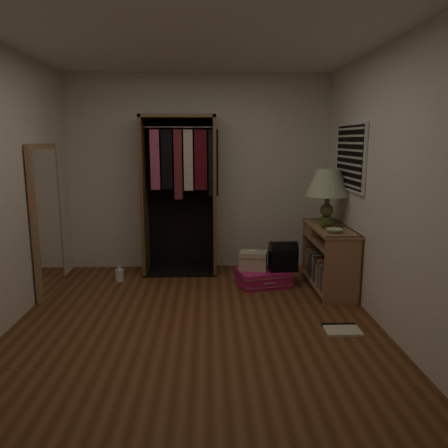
{
  "coord_description": "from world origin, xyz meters",
  "views": [
    {
      "loc": [
        0.12,
        -3.92,
        1.73
      ],
      "look_at": [
        0.3,
        0.95,
        0.8
      ],
      "focal_mm": 35.0,
      "sensor_mm": 36.0,
      "label": 1
    }
  ],
  "objects_px": {
    "open_wardrobe": "(182,180)",
    "white_jug": "(120,275)",
    "black_bag": "(283,256)",
    "floor_mirror": "(47,220)",
    "console_bookshelf": "(328,255)",
    "pink_suitcase": "(263,278)",
    "table_lamp": "(328,184)",
    "train_case": "(253,260)"
  },
  "relations": [
    {
      "from": "console_bookshelf",
      "to": "floor_mirror",
      "type": "height_order",
      "value": "floor_mirror"
    },
    {
      "from": "open_wardrobe",
      "to": "table_lamp",
      "type": "distance_m",
      "value": 1.86
    },
    {
      "from": "floor_mirror",
      "to": "white_jug",
      "type": "xyz_separation_m",
      "value": [
        0.71,
        0.37,
        -0.77
      ]
    },
    {
      "from": "console_bookshelf",
      "to": "black_bag",
      "type": "distance_m",
      "value": 0.52
    },
    {
      "from": "pink_suitcase",
      "to": "black_bag",
      "type": "xyz_separation_m",
      "value": [
        0.24,
        -0.01,
        0.28
      ]
    },
    {
      "from": "black_bag",
      "to": "white_jug",
      "type": "relative_size",
      "value": 1.93
    },
    {
      "from": "pink_suitcase",
      "to": "table_lamp",
      "type": "bearing_deg",
      "value": -9.39
    },
    {
      "from": "white_jug",
      "to": "console_bookshelf",
      "type": "bearing_deg",
      "value": -7.32
    },
    {
      "from": "table_lamp",
      "to": "open_wardrobe",
      "type": "bearing_deg",
      "value": 161.72
    },
    {
      "from": "open_wardrobe",
      "to": "pink_suitcase",
      "type": "bearing_deg",
      "value": -31.94
    },
    {
      "from": "floor_mirror",
      "to": "table_lamp",
      "type": "distance_m",
      "value": 3.27
    },
    {
      "from": "pink_suitcase",
      "to": "black_bag",
      "type": "height_order",
      "value": "black_bag"
    },
    {
      "from": "train_case",
      "to": "black_bag",
      "type": "xyz_separation_m",
      "value": [
        0.35,
        -0.05,
        0.07
      ]
    },
    {
      "from": "pink_suitcase",
      "to": "black_bag",
      "type": "distance_m",
      "value": 0.36
    },
    {
      "from": "pink_suitcase",
      "to": "table_lamp",
      "type": "height_order",
      "value": "table_lamp"
    },
    {
      "from": "open_wardrobe",
      "to": "white_jug",
      "type": "xyz_separation_m",
      "value": [
        -0.77,
        -0.4,
        -1.15
      ]
    },
    {
      "from": "open_wardrobe",
      "to": "floor_mirror",
      "type": "bearing_deg",
      "value": -152.42
    },
    {
      "from": "white_jug",
      "to": "floor_mirror",
      "type": "bearing_deg",
      "value": -152.34
    },
    {
      "from": "console_bookshelf",
      "to": "open_wardrobe",
      "type": "distance_m",
      "value": 2.08
    },
    {
      "from": "open_wardrobe",
      "to": "pink_suitcase",
      "type": "relative_size",
      "value": 2.92
    },
    {
      "from": "table_lamp",
      "to": "pink_suitcase",
      "type": "bearing_deg",
      "value": -176.58
    },
    {
      "from": "open_wardrobe",
      "to": "white_jug",
      "type": "distance_m",
      "value": 1.44
    },
    {
      "from": "table_lamp",
      "to": "train_case",
      "type": "bearing_deg",
      "value": -179.67
    },
    {
      "from": "console_bookshelf",
      "to": "train_case",
      "type": "height_order",
      "value": "console_bookshelf"
    },
    {
      "from": "train_case",
      "to": "white_jug",
      "type": "relative_size",
      "value": 2.02
    },
    {
      "from": "black_bag",
      "to": "table_lamp",
      "type": "distance_m",
      "value": 1.0
    },
    {
      "from": "pink_suitcase",
      "to": "open_wardrobe",
      "type": "bearing_deg",
      "value": 135.25
    },
    {
      "from": "open_wardrobe",
      "to": "console_bookshelf",
      "type": "bearing_deg",
      "value": -22.48
    },
    {
      "from": "open_wardrobe",
      "to": "black_bag",
      "type": "xyz_separation_m",
      "value": [
        1.24,
        -0.63,
        -0.85
      ]
    },
    {
      "from": "open_wardrobe",
      "to": "pink_suitcase",
      "type": "distance_m",
      "value": 1.64
    },
    {
      "from": "open_wardrobe",
      "to": "train_case",
      "type": "xyz_separation_m",
      "value": [
        0.89,
        -0.59,
        -0.92
      ]
    },
    {
      "from": "train_case",
      "to": "white_jug",
      "type": "bearing_deg",
      "value": -173.94
    },
    {
      "from": "pink_suitcase",
      "to": "table_lamp",
      "type": "xyz_separation_m",
      "value": [
        0.76,
        0.05,
        1.13
      ]
    },
    {
      "from": "open_wardrobe",
      "to": "white_jug",
      "type": "relative_size",
      "value": 11.1
    },
    {
      "from": "train_case",
      "to": "black_bag",
      "type": "height_order",
      "value": "black_bag"
    },
    {
      "from": "white_jug",
      "to": "table_lamp",
      "type": "bearing_deg",
      "value": -4.06
    },
    {
      "from": "black_bag",
      "to": "floor_mirror",
      "type": "bearing_deg",
      "value": -179.18
    },
    {
      "from": "table_lamp",
      "to": "floor_mirror",
      "type": "bearing_deg",
      "value": -176.64
    },
    {
      "from": "floor_mirror",
      "to": "pink_suitcase",
      "type": "bearing_deg",
      "value": 3.35
    },
    {
      "from": "black_bag",
      "to": "table_lamp",
      "type": "height_order",
      "value": "table_lamp"
    },
    {
      "from": "black_bag",
      "to": "white_jug",
      "type": "bearing_deg",
      "value": 171.34
    },
    {
      "from": "black_bag",
      "to": "white_jug",
      "type": "distance_m",
      "value": 2.05
    }
  ]
}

